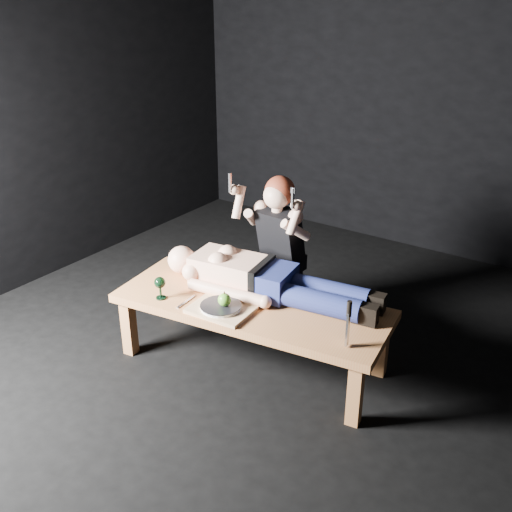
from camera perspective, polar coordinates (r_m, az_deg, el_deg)
name	(u,v)px	position (r m, az deg, el deg)	size (l,w,h in m)	color
ground	(288,385)	(3.74, 3.14, -12.33)	(5.00, 5.00, 0.00)	black
back_wall	(452,84)	(5.34, 18.41, 15.47)	(5.00, 5.00, 0.00)	black
table	(252,333)	(3.80, -0.43, -7.46)	(1.72, 0.65, 0.45)	#AA733F
lying_man	(269,277)	(3.73, 1.31, -2.00)	(1.60, 0.49, 0.24)	#F8BD9C
kneeling_woman	(286,248)	(4.14, 2.90, 0.80)	(0.61, 0.68, 1.15)	black
serving_tray	(221,310)	(3.59, -3.41, -5.19)	(0.37, 0.27, 0.02)	tan
plate	(221,307)	(3.58, -3.42, -4.90)	(0.25, 0.25, 0.02)	white
apple	(225,300)	(3.55, -3.06, -4.24)	(0.08, 0.08, 0.08)	#49912B
goblet	(160,288)	(3.75, -9.23, -3.06)	(0.07, 0.07, 0.15)	black
fork_flat	(186,302)	(3.71, -6.77, -4.41)	(0.02, 0.18, 0.01)	#B2B2B7
knife_flat	(242,319)	(3.50, -1.39, -6.14)	(0.02, 0.18, 0.01)	#B2B2B7
spoon_flat	(240,312)	(3.58, -1.55, -5.38)	(0.02, 0.18, 0.01)	#B2B2B7
carving_knife	(348,324)	(3.23, 8.87, -6.53)	(0.04, 0.04, 0.28)	#B2B2B7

